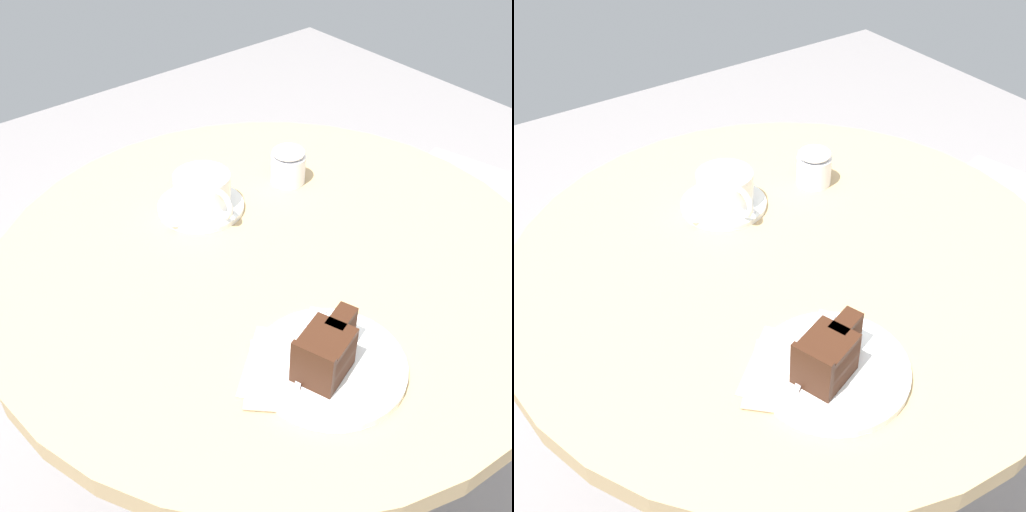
{
  "view_description": "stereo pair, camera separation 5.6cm",
  "coord_description": "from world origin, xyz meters",
  "views": [
    {
      "loc": [
        0.57,
        -0.5,
        1.38
      ],
      "look_at": [
        0.02,
        -0.05,
        0.8
      ],
      "focal_mm": 45.0,
      "sensor_mm": 36.0,
      "label": 1
    },
    {
      "loc": [
        0.61,
        -0.46,
        1.38
      ],
      "look_at": [
        0.02,
        -0.05,
        0.8
      ],
      "focal_mm": 45.0,
      "sensor_mm": 36.0,
      "label": 2
    }
  ],
  "objects": [
    {
      "name": "cake_slice",
      "position": [
        0.22,
        -0.11,
        0.8
      ],
      "size": [
        0.07,
        0.11,
        0.07
      ],
      "rotation": [
        0.0,
        0.0,
        1.9
      ],
      "color": "#422619",
      "rests_on": "cake_plate"
    },
    {
      "name": "sugar_pot",
      "position": [
        -0.14,
        0.16,
        0.79
      ],
      "size": [
        0.06,
        0.06,
        0.07
      ],
      "color": "white",
      "rests_on": "cafe_table"
    },
    {
      "name": "teaspoon",
      "position": [
        -0.14,
        -0.05,
        0.77
      ],
      "size": [
        0.05,
        0.1,
        0.0
      ],
      "rotation": [
        0.0,
        0.0,
        4.32
      ],
      "color": "silver",
      "rests_on": "saucer"
    },
    {
      "name": "fork",
      "position": [
        0.17,
        -0.08,
        0.77
      ],
      "size": [
        0.09,
        0.12,
        0.0
      ],
      "rotation": [
        0.0,
        0.0,
        2.19
      ],
      "color": "silver",
      "rests_on": "cake_plate"
    },
    {
      "name": "ground_plane",
      "position": [
        0.0,
        0.0,
        -0.01
      ],
      "size": [
        4.4,
        4.4,
        0.01
      ],
      "primitive_type": "cube",
      "color": "gray",
      "rests_on": "ground"
    },
    {
      "name": "cafe_table",
      "position": [
        0.0,
        0.0,
        0.64
      ],
      "size": [
        0.87,
        0.87,
        0.76
      ],
      "color": "tan",
      "rests_on": "ground"
    },
    {
      "name": "saucer",
      "position": [
        -0.17,
        -0.01,
        0.76
      ],
      "size": [
        0.14,
        0.14,
        0.01
      ],
      "color": "white",
      "rests_on": "cafe_table"
    },
    {
      "name": "cake_plate",
      "position": [
        0.22,
        -0.09,
        0.76
      ],
      "size": [
        0.19,
        0.19,
        0.01
      ],
      "color": "white",
      "rests_on": "cafe_table"
    },
    {
      "name": "coffee_cup",
      "position": [
        -0.17,
        -0.01,
        0.79
      ],
      "size": [
        0.13,
        0.09,
        0.06
      ],
      "color": "white",
      "rests_on": "saucer"
    },
    {
      "name": "napkin",
      "position": [
        0.19,
        -0.13,
        0.76
      ],
      "size": [
        0.17,
        0.18,
        0.0
      ],
      "rotation": [
        0.0,
        0.0,
        5.37
      ],
      "color": "beige",
      "rests_on": "cafe_table"
    }
  ]
}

